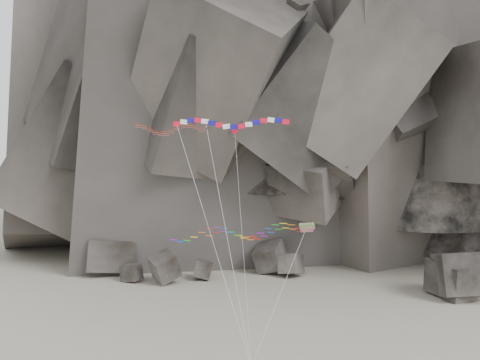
% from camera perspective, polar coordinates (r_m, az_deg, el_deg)
% --- Properties ---
extents(headland, '(110.00, 70.00, 84.00)m').
position_cam_1_polar(headland, '(124.78, 4.67, 12.63)').
color(headland, '#5C524B').
rests_on(headland, ground).
extents(boulder_field, '(65.39, 18.36, 7.78)m').
position_cam_1_polar(boulder_field, '(87.80, 3.72, -9.44)').
color(boulder_field, '#47423F').
rests_on(boulder_field, ground).
extents(delta_kite, '(14.32, 8.14, 23.69)m').
position_cam_1_polar(delta_kite, '(58.07, -7.81, 5.49)').
color(delta_kite, red).
rests_on(delta_kite, ground).
extents(banner_kite, '(11.60, 4.66, 23.40)m').
position_cam_1_polar(banner_kite, '(53.07, -1.03, 6.00)').
color(banner_kite, red).
rests_on(banner_kite, ground).
extents(parafoil_kite, '(15.60, 5.55, 13.07)m').
position_cam_1_polar(parafoil_kite, '(54.78, -0.80, -5.60)').
color(parafoil_kite, '#D0ED0D').
rests_on(parafoil_kite, ground).
extents(pennant_kite, '(2.78, 4.84, 22.22)m').
position_cam_1_polar(pennant_kite, '(52.84, -0.30, 0.97)').
color(pennant_kite, red).
rests_on(pennant_kite, ground).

